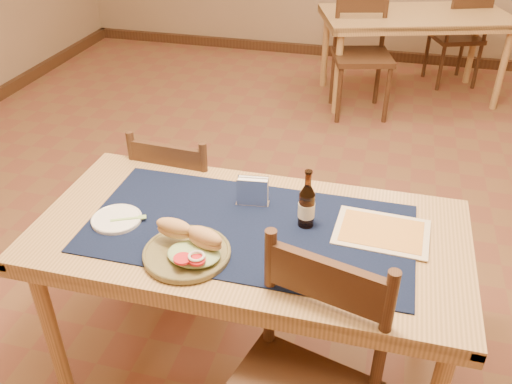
% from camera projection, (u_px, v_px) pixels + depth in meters
% --- Properties ---
extents(main_table, '(1.60, 0.80, 0.75)m').
position_uv_depth(main_table, '(249.00, 246.00, 2.05)').
color(main_table, tan).
rests_on(main_table, ground).
extents(placemat, '(1.20, 0.60, 0.01)m').
position_uv_depth(placemat, '(249.00, 228.00, 2.01)').
color(placemat, '#0E1634').
rests_on(placemat, main_table).
extents(baseboard, '(6.00, 7.00, 0.10)m').
position_uv_depth(baseboard, '(287.00, 246.00, 3.04)').
color(baseboard, '#3F2716').
rests_on(baseboard, ground).
extents(back_table, '(1.72, 1.22, 0.75)m').
position_uv_depth(back_table, '(415.00, 23.00, 4.62)').
color(back_table, tan).
rests_on(back_table, ground).
extents(chair_main_far, '(0.43, 0.43, 0.88)m').
position_uv_depth(chair_main_far, '(185.00, 202.00, 2.69)').
color(chair_main_far, '#3F2716').
rests_on(chair_main_far, ground).
extents(chair_back_near, '(0.56, 0.56, 0.99)m').
position_uv_depth(chair_back_near, '(362.00, 52.00, 4.45)').
color(chair_back_near, '#3F2716').
rests_on(chair_back_near, ground).
extents(chair_back_far, '(0.53, 0.53, 0.89)m').
position_uv_depth(chair_back_far, '(458.00, 36.00, 4.99)').
color(chair_back_far, '#3F2716').
rests_on(chair_back_far, ground).
extents(sandwich_plate, '(0.30, 0.30, 0.12)m').
position_uv_depth(sandwich_plate, '(189.00, 249.00, 1.85)').
color(sandwich_plate, brown).
rests_on(sandwich_plate, placemat).
extents(side_plate, '(0.19, 0.19, 0.02)m').
position_uv_depth(side_plate, '(117.00, 219.00, 2.04)').
color(side_plate, white).
rests_on(side_plate, placemat).
extents(fork, '(0.13, 0.07, 0.00)m').
position_uv_depth(fork, '(131.00, 218.00, 2.03)').
color(fork, '#9DD273').
rests_on(fork, side_plate).
extents(beer_bottle, '(0.06, 0.06, 0.23)m').
position_uv_depth(beer_bottle, '(307.00, 206.00, 1.97)').
color(beer_bottle, '#3F1F0B').
rests_on(beer_bottle, placemat).
extents(napkin_holder, '(0.13, 0.06, 0.12)m').
position_uv_depth(napkin_holder, '(253.00, 192.00, 2.11)').
color(napkin_holder, silver).
rests_on(napkin_holder, placemat).
extents(menu_card, '(0.35, 0.27, 0.01)m').
position_uv_depth(menu_card, '(382.00, 232.00, 1.98)').
color(menu_card, beige).
rests_on(menu_card, placemat).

